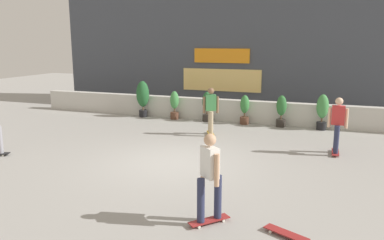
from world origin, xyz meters
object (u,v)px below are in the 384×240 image
(potted_plant_0, at_px, (143,96))
(skater_mid_plaza, at_px, (210,175))
(skater_foreground, at_px, (338,123))
(skater_by_wall_left, at_px, (211,109))
(potted_plant_1, at_px, (174,104))
(potted_plant_2, at_px, (207,105))
(skateboard_near_camera, at_px, (286,233))
(potted_plant_5, at_px, (322,110))
(potted_plant_3, at_px, (245,109))
(potted_plant_4, at_px, (281,110))

(potted_plant_0, relative_size, skater_mid_plaza, 0.94)
(skater_foreground, relative_size, skater_mid_plaza, 1.00)
(skater_by_wall_left, bearing_deg, potted_plant_1, 136.02)
(potted_plant_0, xyz_separation_m, potted_plant_2, (2.97, 0.00, -0.26))
(potted_plant_1, xyz_separation_m, skateboard_near_camera, (5.67, -8.71, -0.58))
(potted_plant_2, distance_m, skater_foreground, 5.98)
(potted_plant_2, xyz_separation_m, skater_foreground, (5.03, -3.22, 0.27))
(skateboard_near_camera, bearing_deg, skater_mid_plaza, 179.19)
(potted_plant_0, bearing_deg, skateboard_near_camera, -50.50)
(skater_foreground, bearing_deg, potted_plant_1, 153.64)
(potted_plant_2, bearing_deg, skater_mid_plaza, -71.99)
(potted_plant_1, xyz_separation_m, potted_plant_5, (6.01, -0.00, 0.12))
(potted_plant_0, xyz_separation_m, potted_plant_3, (4.56, 0.00, -0.31))
(skater_mid_plaza, xyz_separation_m, skateboard_near_camera, (1.38, -0.02, -0.88))
(potted_plant_0, distance_m, skater_by_wall_left, 4.43)
(potted_plant_1, height_order, skater_by_wall_left, skater_by_wall_left)
(potted_plant_5, bearing_deg, potted_plant_3, 180.00)
(potted_plant_0, bearing_deg, skater_by_wall_left, -30.30)
(potted_plant_0, height_order, skater_foreground, skater_foreground)
(skater_foreground, bearing_deg, skater_by_wall_left, 166.78)
(skater_mid_plaza, bearing_deg, skater_foreground, 68.04)
(skater_by_wall_left, bearing_deg, potted_plant_3, 71.72)
(potted_plant_2, xyz_separation_m, potted_plant_5, (4.55, -0.00, 0.09))
(potted_plant_1, height_order, potted_plant_5, potted_plant_5)
(potted_plant_4, bearing_deg, potted_plant_2, 180.00)
(potted_plant_0, xyz_separation_m, potted_plant_5, (7.52, 0.00, -0.17))
(skater_mid_plaza, bearing_deg, skater_by_wall_left, 106.98)
(skater_foreground, bearing_deg, skateboard_near_camera, -98.53)
(potted_plant_4, xyz_separation_m, skater_by_wall_left, (-2.18, -2.24, 0.27))
(potted_plant_0, relative_size, potted_plant_1, 1.32)
(potted_plant_3, height_order, skater_by_wall_left, skater_by_wall_left)
(skater_by_wall_left, height_order, skateboard_near_camera, skater_by_wall_left)
(potted_plant_3, relative_size, skateboard_near_camera, 1.46)
(potted_plant_2, height_order, skater_foreground, skater_foreground)
(potted_plant_5, bearing_deg, potted_plant_0, 180.00)
(potted_plant_5, height_order, skater_mid_plaza, skater_mid_plaza)
(potted_plant_0, distance_m, potted_plant_1, 1.54)
(potted_plant_0, xyz_separation_m, skater_by_wall_left, (3.83, -2.24, 0.01))
(skater_foreground, bearing_deg, skater_mid_plaza, -111.96)
(potted_plant_1, height_order, skateboard_near_camera, potted_plant_1)
(potted_plant_0, bearing_deg, potted_plant_1, 0.00)
(potted_plant_0, xyz_separation_m, skater_mid_plaza, (5.80, -8.69, 0.01))
(potted_plant_3, height_order, potted_plant_4, potted_plant_4)
(potted_plant_4, bearing_deg, skateboard_near_camera, -82.35)
(skateboard_near_camera, bearing_deg, potted_plant_3, 106.71)
(potted_plant_0, bearing_deg, skater_foreground, -21.90)
(potted_plant_1, distance_m, skater_foreground, 7.25)
(potted_plant_0, relative_size, skater_foreground, 0.94)
(potted_plant_0, distance_m, skater_mid_plaza, 10.44)
(potted_plant_0, height_order, potted_plant_4, potted_plant_0)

